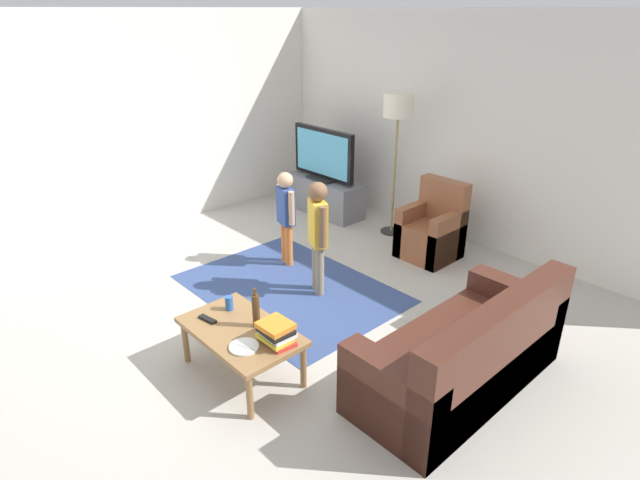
% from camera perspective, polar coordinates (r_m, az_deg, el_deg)
% --- Properties ---
extents(ground, '(7.80, 7.80, 0.00)m').
position_cam_1_polar(ground, '(4.98, -5.15, -8.77)').
color(ground, '#B2ADA3').
extents(wall_back, '(6.00, 0.12, 2.70)m').
position_cam_1_polar(wall_back, '(6.58, 15.90, 11.41)').
color(wall_back, silver).
rests_on(wall_back, ground).
extents(wall_left, '(0.12, 6.00, 2.70)m').
position_cam_1_polar(wall_left, '(6.96, -21.23, 11.38)').
color(wall_left, silver).
rests_on(wall_left, ground).
extents(area_rug, '(2.20, 1.60, 0.01)m').
position_cam_1_polar(area_rug, '(5.49, -3.27, -5.30)').
color(area_rug, '#33477A').
rests_on(area_rug, ground).
extents(tv_stand, '(1.20, 0.44, 0.50)m').
position_cam_1_polar(tv_stand, '(7.43, 0.48, 4.83)').
color(tv_stand, slate).
rests_on(tv_stand, ground).
extents(tv, '(1.10, 0.28, 0.71)m').
position_cam_1_polar(tv, '(7.24, 0.37, 9.32)').
color(tv, black).
rests_on(tv, tv_stand).
extents(couch, '(0.80, 1.80, 0.86)m').
position_cam_1_polar(couch, '(4.16, 15.90, -12.31)').
color(couch, '#472319').
rests_on(couch, ground).
extents(armchair, '(0.60, 0.60, 0.90)m').
position_cam_1_polar(armchair, '(6.22, 12.26, 0.85)').
color(armchair, brown).
rests_on(armchair, ground).
extents(floor_lamp, '(0.36, 0.36, 1.78)m').
position_cam_1_polar(floor_lamp, '(6.46, 8.56, 13.59)').
color(floor_lamp, '#262626').
rests_on(floor_lamp, ground).
extents(child_near_tv, '(0.35, 0.18, 1.08)m').
position_cam_1_polar(child_near_tv, '(5.77, -3.76, 3.30)').
color(child_near_tv, orange).
rests_on(child_near_tv, ground).
extents(child_center, '(0.36, 0.24, 1.18)m').
position_cam_1_polar(child_center, '(5.12, -0.23, 1.32)').
color(child_center, gray).
rests_on(child_center, ground).
extents(coffee_table, '(1.00, 0.60, 0.42)m').
position_cam_1_polar(coffee_table, '(4.16, -8.66, -10.18)').
color(coffee_table, olive).
rests_on(coffee_table, ground).
extents(book_stack, '(0.29, 0.23, 0.16)m').
position_cam_1_polar(book_stack, '(3.91, -4.81, -10.08)').
color(book_stack, red).
rests_on(book_stack, coffee_table).
extents(bottle, '(0.06, 0.06, 0.34)m').
position_cam_1_polar(bottle, '(4.07, -7.03, -7.63)').
color(bottle, '#4C3319').
rests_on(bottle, coffee_table).
extents(tv_remote, '(0.18, 0.08, 0.02)m').
position_cam_1_polar(tv_remote, '(4.28, -12.20, -8.47)').
color(tv_remote, black).
rests_on(tv_remote, coffee_table).
extents(soda_can, '(0.07, 0.07, 0.12)m').
position_cam_1_polar(soda_can, '(4.36, -9.92, -6.82)').
color(soda_can, '#2659B2').
rests_on(soda_can, coffee_table).
extents(plate, '(0.22, 0.22, 0.02)m').
position_cam_1_polar(plate, '(3.92, -8.32, -11.51)').
color(plate, white).
rests_on(plate, coffee_table).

